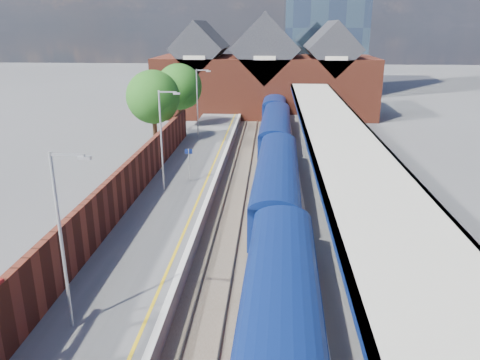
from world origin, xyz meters
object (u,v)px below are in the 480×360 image
object	(u,v)px
lamp_post_b	(64,232)
lamp_post_c	(163,134)
parked_car_dark	(400,237)
parked_car_blue	(371,178)
train	(276,150)
parked_car_silver	(397,261)
lamp_post_d	(199,99)
platform_sign	(189,159)

from	to	relation	value
lamp_post_b	lamp_post_c	bearing A→B (deg)	90.00
lamp_post_c	parked_car_dark	distance (m)	16.81
lamp_post_c	parked_car_blue	xyz separation A→B (m)	(14.72, 1.82, -3.40)
lamp_post_c	parked_car_dark	bearing A→B (deg)	-30.01
lamp_post_c	parked_car_blue	size ratio (longest dim) A/B	1.65
train	parked_car_silver	xyz separation A→B (m)	(5.59, -18.32, -0.51)
parked_car_blue	lamp_post_d	bearing A→B (deg)	58.57
lamp_post_d	train	bearing A→B (deg)	-47.58
train	platform_sign	distance (m)	8.47
parked_car_silver	parked_car_blue	size ratio (longest dim) A/B	0.87
lamp_post_b	parked_car_dark	xyz separation A→B (m)	(14.25, 7.77, -3.41)
platform_sign	train	bearing A→B (deg)	39.76
train	platform_sign	xyz separation A→B (m)	(-6.49, -5.40, 0.57)
parked_car_dark	parked_car_blue	size ratio (longest dim) A/B	0.95
lamp_post_b	parked_car_blue	bearing A→B (deg)	50.43
lamp_post_c	lamp_post_d	bearing A→B (deg)	90.00
lamp_post_c	platform_sign	xyz separation A→B (m)	(1.36, 2.00, -2.30)
parked_car_silver	lamp_post_b	bearing A→B (deg)	127.31
train	lamp_post_d	xyz separation A→B (m)	(-7.86, 8.60, 2.87)
train	parked_car_silver	distance (m)	19.16
lamp_post_c	lamp_post_d	xyz separation A→B (m)	(0.00, 16.00, 0.00)
lamp_post_b	parked_car_blue	size ratio (longest dim) A/B	1.65
lamp_post_c	platform_sign	size ratio (longest dim) A/B	2.80
lamp_post_b	platform_sign	xyz separation A→B (m)	(1.36, 18.00, -2.30)
train	platform_sign	bearing A→B (deg)	-140.24
train	parked_car_blue	bearing A→B (deg)	-39.13
platform_sign	parked_car_blue	world-z (taller)	platform_sign
lamp_post_b	parked_car_silver	size ratio (longest dim) A/B	1.89
lamp_post_b	parked_car_dark	distance (m)	16.58
lamp_post_d	lamp_post_b	bearing A→B (deg)	-90.00
lamp_post_d	parked_car_blue	bearing A→B (deg)	-43.93
platform_sign	parked_car_silver	world-z (taller)	platform_sign
parked_car_silver	parked_car_dark	distance (m)	2.80
lamp_post_d	platform_sign	bearing A→B (deg)	-84.44
lamp_post_d	parked_car_silver	xyz separation A→B (m)	(13.44, -26.92, -3.38)
lamp_post_b	lamp_post_d	size ratio (longest dim) A/B	1.00
lamp_post_d	parked_car_dark	world-z (taller)	lamp_post_d
lamp_post_b	parked_car_silver	distance (m)	14.76
lamp_post_b	platform_sign	bearing A→B (deg)	85.67
lamp_post_b	parked_car_dark	bearing A→B (deg)	28.60
train	lamp_post_b	distance (m)	24.85
platform_sign	parked_car_dark	bearing A→B (deg)	-38.45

